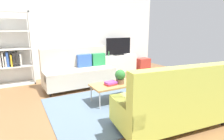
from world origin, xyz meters
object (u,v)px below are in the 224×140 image
(couch_beige, at_px, (79,71))
(tv_console, at_px, (118,63))
(tv, at_px, (118,47))
(table_book_0, at_px, (111,84))
(vase_0, at_px, (104,54))
(coffee_table, at_px, (116,85))
(storage_trunk, at_px, (143,64))
(potted_plant, at_px, (120,76))
(bottle_0, at_px, (109,54))
(bookshelf, at_px, (10,52))
(couch_green, at_px, (173,103))

(couch_beige, relative_size, tv_console, 1.37)
(tv, height_order, table_book_0, tv)
(couch_beige, xyz_separation_m, tv_console, (1.89, 1.03, -0.13))
(table_book_0, distance_m, vase_0, 2.77)
(coffee_table, distance_m, storage_trunk, 3.51)
(couch_beige, bearing_deg, coffee_table, 104.01)
(tv, distance_m, potted_plant, 2.88)
(tv, distance_m, bottle_0, 0.48)
(tv_console, relative_size, storage_trunk, 2.69)
(tv_console, relative_size, potted_plant, 4.37)
(couch_beige, bearing_deg, potted_plant, 106.63)
(coffee_table, relative_size, tv_console, 0.79)
(bookshelf, relative_size, potted_plant, 6.56)
(table_book_0, xyz_separation_m, bottle_0, (1.23, 2.45, 0.28))
(couch_beige, height_order, couch_green, same)
(tv, bearing_deg, storage_trunk, -4.16)
(tv_console, relative_size, bottle_0, 8.38)
(couch_green, distance_m, tv, 4.07)
(couch_beige, xyz_separation_m, tv, (1.89, 1.01, 0.51))
(couch_green, height_order, bottle_0, couch_green)
(couch_beige, distance_m, couch_green, 2.92)
(coffee_table, bearing_deg, tv, 58.12)
(couch_green, distance_m, tv_console, 4.06)
(coffee_table, bearing_deg, potted_plant, -30.55)
(couch_beige, height_order, bookshelf, bookshelf)
(potted_plant, height_order, vase_0, vase_0)
(tv, height_order, storage_trunk, tv)
(couch_beige, distance_m, tv, 2.20)
(coffee_table, distance_m, bottle_0, 2.66)
(couch_green, height_order, tv, tv)
(tv_console, xyz_separation_m, bottle_0, (-0.42, -0.04, 0.40))
(table_book_0, bearing_deg, couch_green, -73.20)
(table_book_0, bearing_deg, tv_console, 56.42)
(potted_plant, bearing_deg, tv_console, 60.35)
(tv_console, xyz_separation_m, potted_plant, (-1.42, -2.50, 0.27))
(tv_console, bearing_deg, couch_beige, -151.55)
(couch_green, relative_size, vase_0, 13.09)
(couch_green, distance_m, table_book_0, 1.44)
(couch_green, height_order, bookshelf, bookshelf)
(couch_beige, relative_size, tv, 1.92)
(potted_plant, bearing_deg, tv, 60.15)
(tv_console, height_order, table_book_0, tv_console)
(bookshelf, bearing_deg, tv_console, -0.32)
(coffee_table, distance_m, tv, 2.91)
(couch_beige, bearing_deg, couch_green, 101.94)
(tv_console, xyz_separation_m, tv, (0.00, -0.02, 0.63))
(couch_green, height_order, vase_0, couch_green)
(tv_console, relative_size, tv, 1.40)
(potted_plant, bearing_deg, couch_green, -82.23)
(potted_plant, bearing_deg, bookshelf, 129.94)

